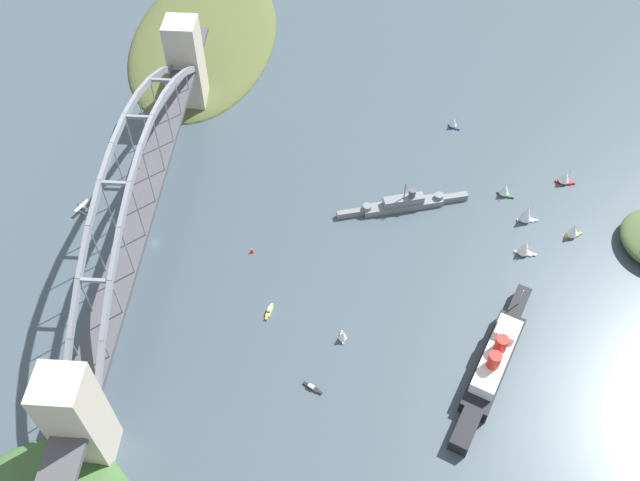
# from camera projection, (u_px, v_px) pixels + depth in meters

# --- Properties ---
(ground_plane) EXTENTS (1400.00, 1400.00, 0.00)m
(ground_plane) POSITION_uv_depth(u_px,v_px,m) (155.00, 243.00, 329.76)
(ground_plane) COLOR #3D4C56
(harbor_arch_bridge) EXTENTS (270.30, 16.88, 64.25)m
(harbor_arch_bridge) POSITION_uv_depth(u_px,v_px,m) (143.00, 202.00, 307.42)
(harbor_arch_bridge) COLOR #BCB29E
(harbor_arch_bridge) RESTS_ON ground
(headland_west_shore) EXTENTS (167.80, 90.35, 16.58)m
(headland_west_shore) POSITION_uv_depth(u_px,v_px,m) (203.00, 36.00, 437.80)
(headland_west_shore) COLOR #4C562D
(headland_west_shore) RESTS_ON ground
(ocean_liner) EXTENTS (79.00, 40.70, 20.22)m
(ocean_liner) POSITION_uv_depth(u_px,v_px,m) (494.00, 361.00, 282.02)
(ocean_liner) COLOR black
(ocean_liner) RESTS_ON ground
(naval_cruiser) EXTENTS (20.68, 65.77, 17.40)m
(naval_cruiser) POSITION_uv_depth(u_px,v_px,m) (404.00, 203.00, 341.82)
(naval_cruiser) COLOR slate
(naval_cruiser) RESTS_ON ground
(seaplane_taxiing_near_bridge) EXTENTS (9.06, 7.77, 5.03)m
(seaplane_taxiing_near_bridge) POSITION_uv_depth(u_px,v_px,m) (84.00, 208.00, 341.23)
(seaplane_taxiing_near_bridge) COLOR #B7B7B2
(seaplane_taxiing_near_bridge) RESTS_ON ground
(small_boat_0) EXTENTS (5.92, 9.91, 9.35)m
(small_boat_0) POSITION_uv_depth(u_px,v_px,m) (565.00, 177.00, 351.87)
(small_boat_0) COLOR #B2231E
(small_boat_0) RESTS_ON ground
(small_boat_1) EXTENTS (6.56, 4.03, 7.25)m
(small_boat_1) POSITION_uv_depth(u_px,v_px,m) (343.00, 335.00, 293.02)
(small_boat_1) COLOR silver
(small_boat_1) RESTS_ON ground
(small_boat_2) EXTENTS (6.42, 10.26, 9.74)m
(small_boat_2) POSITION_uv_depth(u_px,v_px,m) (525.00, 247.00, 322.03)
(small_boat_2) COLOR silver
(small_boat_2) RESTS_ON ground
(small_boat_3) EXTENTS (6.48, 8.62, 8.62)m
(small_boat_3) POSITION_uv_depth(u_px,v_px,m) (505.00, 189.00, 346.57)
(small_boat_3) COLOR #2D6B3D
(small_boat_3) RESTS_ON ground
(small_boat_4) EXTENTS (6.19, 8.69, 9.81)m
(small_boat_4) POSITION_uv_depth(u_px,v_px,m) (574.00, 230.00, 328.83)
(small_boat_4) COLOR gold
(small_boat_4) RESTS_ON ground
(small_boat_5) EXTENTS (5.46, 8.41, 1.85)m
(small_boat_5) POSITION_uv_depth(u_px,v_px,m) (312.00, 388.00, 280.44)
(small_boat_5) COLOR black
(small_boat_5) RESTS_ON ground
(small_boat_6) EXTENTS (5.77, 10.28, 11.81)m
(small_boat_6) POSITION_uv_depth(u_px,v_px,m) (527.00, 213.00, 334.41)
(small_boat_6) COLOR silver
(small_boat_6) RESTS_ON ground
(small_boat_7) EXTENTS (8.58, 3.05, 2.46)m
(small_boat_7) POSITION_uv_depth(u_px,v_px,m) (269.00, 311.00, 303.78)
(small_boat_7) COLOR gold
(small_boat_7) RESTS_ON ground
(small_boat_8) EXTENTS (5.94, 6.78, 7.44)m
(small_boat_8) POSITION_uv_depth(u_px,v_px,m) (454.00, 122.00, 379.93)
(small_boat_8) COLOR #234C8C
(small_boat_8) RESTS_ON ground
(channel_marker_buoy) EXTENTS (2.20, 2.20, 2.75)m
(channel_marker_buoy) POSITION_uv_depth(u_px,v_px,m) (252.00, 251.00, 325.15)
(channel_marker_buoy) COLOR red
(channel_marker_buoy) RESTS_ON ground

